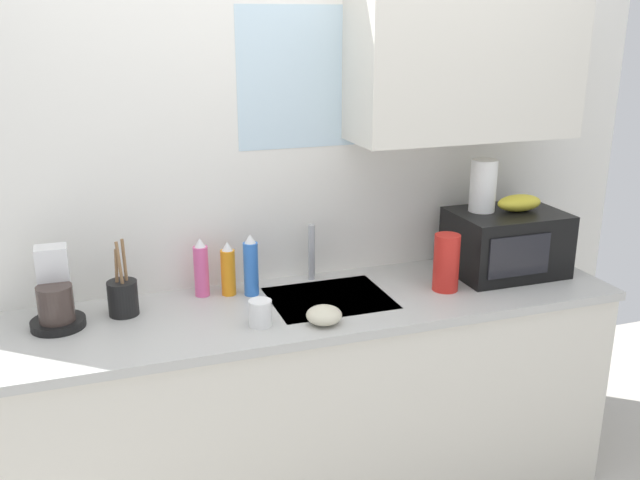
{
  "coord_description": "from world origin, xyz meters",
  "views": [
    {
      "loc": [
        -0.82,
        -2.38,
        1.95
      ],
      "look_at": [
        0.0,
        0.0,
        1.15
      ],
      "focal_mm": 39.34,
      "sensor_mm": 36.0,
      "label": 1
    }
  ],
  "objects": [
    {
      "name": "kitchen_wall_assembly",
      "position": [
        0.13,
        0.31,
        1.36
      ],
      "size": [
        3.16,
        0.42,
        2.5
      ],
      "color": "white",
      "rests_on": "ground"
    },
    {
      "name": "counter_unit",
      "position": [
        0.0,
        0.0,
        0.46
      ],
      "size": [
        2.39,
        0.63,
        0.9
      ],
      "color": "silver",
      "rests_on": "ground"
    },
    {
      "name": "sink_faucet",
      "position": [
        0.05,
        0.24,
        1.02
      ],
      "size": [
        0.03,
        0.03,
        0.24
      ],
      "primitive_type": "cylinder",
      "color": "#B2B5BA",
      "rests_on": "counter_unit"
    },
    {
      "name": "microwave",
      "position": [
        0.86,
        0.05,
        1.04
      ],
      "size": [
        0.46,
        0.35,
        0.27
      ],
      "color": "black",
      "rests_on": "counter_unit"
    },
    {
      "name": "banana_bunch",
      "position": [
        0.91,
        0.05,
        1.2
      ],
      "size": [
        0.2,
        0.11,
        0.07
      ],
      "primitive_type": "ellipsoid",
      "color": "gold",
      "rests_on": "microwave"
    },
    {
      "name": "paper_towel_roll",
      "position": [
        0.76,
        0.1,
        1.28
      ],
      "size": [
        0.11,
        0.11,
        0.22
      ],
      "primitive_type": "cylinder",
      "color": "white",
      "rests_on": "microwave"
    },
    {
      "name": "coffee_maker",
      "position": [
        -0.96,
        0.11,
        1.0
      ],
      "size": [
        0.19,
        0.21,
        0.28
      ],
      "color": "black",
      "rests_on": "counter_unit"
    },
    {
      "name": "dish_soap_bottle_blue",
      "position": [
        -0.23,
        0.16,
        1.02
      ],
      "size": [
        0.06,
        0.06,
        0.25
      ],
      "color": "blue",
      "rests_on": "counter_unit"
    },
    {
      "name": "dish_soap_bottle_orange",
      "position": [
        -0.32,
        0.19,
        1.0
      ],
      "size": [
        0.06,
        0.06,
        0.22
      ],
      "color": "orange",
      "rests_on": "counter_unit"
    },
    {
      "name": "dish_soap_bottle_pink",
      "position": [
        -0.42,
        0.21,
        1.01
      ],
      "size": [
        0.06,
        0.06,
        0.24
      ],
      "color": "#E55999",
      "rests_on": "counter_unit"
    },
    {
      "name": "cereal_canister",
      "position": [
        0.52,
        -0.05,
        1.02
      ],
      "size": [
        0.1,
        0.1,
        0.23
      ],
      "primitive_type": "cylinder",
      "color": "red",
      "rests_on": "counter_unit"
    },
    {
      "name": "mug_white",
      "position": [
        -0.27,
        -0.14,
        0.95
      ],
      "size": [
        0.08,
        0.08,
        0.09
      ],
      "primitive_type": "cylinder",
      "color": "white",
      "rests_on": "counter_unit"
    },
    {
      "name": "utensil_crock",
      "position": [
        -0.73,
        0.12,
        0.97
      ],
      "size": [
        0.11,
        0.11,
        0.29
      ],
      "color": "black",
      "rests_on": "counter_unit"
    },
    {
      "name": "small_bowl",
      "position": [
        -0.05,
        -0.2,
        0.93
      ],
      "size": [
        0.13,
        0.13,
        0.06
      ],
      "primitive_type": "ellipsoid",
      "color": "beige",
      "rests_on": "counter_unit"
    }
  ]
}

